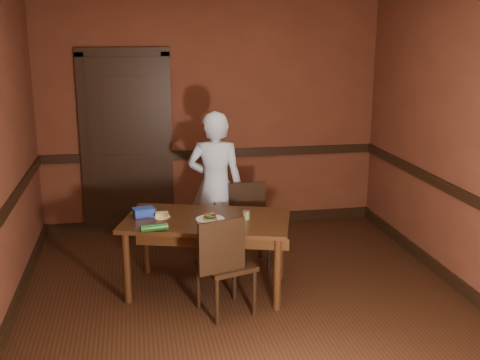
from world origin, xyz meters
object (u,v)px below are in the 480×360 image
object	(u,v)px
dining_table	(207,255)
sandwich_plate	(210,219)
food_tub	(144,212)
person	(215,186)
cheese_saucer	(162,215)
sauce_jar	(246,215)
chair_far	(249,226)
chair_near	(226,263)

from	to	relation	value
dining_table	sandwich_plate	size ratio (longest dim) A/B	5.75
sandwich_plate	food_tub	bearing A→B (deg)	158.72
person	cheese_saucer	world-z (taller)	person
dining_table	food_tub	distance (m)	0.70
sandwich_plate	sauce_jar	size ratio (longest dim) A/B	3.35
chair_far	cheese_saucer	world-z (taller)	chair_far
dining_table	sauce_jar	bearing A→B (deg)	3.46
chair_near	cheese_saucer	world-z (taller)	chair_near
cheese_saucer	chair_near	bearing A→B (deg)	-49.00
dining_table	person	world-z (taller)	person
sandwich_plate	food_tub	distance (m)	0.62
chair_near	sandwich_plate	size ratio (longest dim) A/B	3.43
sandwich_plate	cheese_saucer	world-z (taller)	sandwich_plate
dining_table	sandwich_plate	world-z (taller)	sandwich_plate
chair_far	sauce_jar	size ratio (longest dim) A/B	10.81
chair_near	sauce_jar	distance (m)	0.54
chair_near	food_tub	bearing A→B (deg)	-62.43
sandwich_plate	chair_near	bearing A→B (deg)	-79.07
chair_far	sandwich_plate	distance (m)	0.81
dining_table	sauce_jar	world-z (taller)	sauce_jar
chair_near	sauce_jar	xyz separation A→B (m)	(0.25, 0.39, 0.29)
sauce_jar	food_tub	xyz separation A→B (m)	(-0.91, 0.24, 0.00)
sauce_jar	food_tub	distance (m)	0.94
chair_near	chair_far	bearing A→B (deg)	-130.66
person	sandwich_plate	bearing A→B (deg)	93.10
chair_far	person	xyz separation A→B (m)	(-0.31, 0.28, 0.36)
chair_near	cheese_saucer	xyz separation A→B (m)	(-0.50, 0.57, 0.27)
sauce_jar	cheese_saucer	size ratio (longest dim) A/B	0.50
chair_far	chair_near	bearing A→B (deg)	-114.63
cheese_saucer	food_tub	distance (m)	0.17
person	sandwich_plate	world-z (taller)	person
sandwich_plate	sauce_jar	xyz separation A→B (m)	(0.32, -0.02, 0.02)
dining_table	chair_near	xyz separation A→B (m)	(0.10, -0.47, 0.10)
dining_table	sandwich_plate	xyz separation A→B (m)	(0.02, -0.06, 0.37)
person	cheese_saucer	bearing A→B (deg)	63.74
chair_near	food_tub	world-z (taller)	chair_near
sandwich_plate	cheese_saucer	xyz separation A→B (m)	(-0.42, 0.17, 0.00)
chair_far	food_tub	bearing A→B (deg)	-164.18
cheese_saucer	chair_far	bearing A→B (deg)	24.68
person	cheese_saucer	xyz separation A→B (m)	(-0.59, -0.69, -0.07)
person	sauce_jar	bearing A→B (deg)	114.22
chair_far	sauce_jar	xyz separation A→B (m)	(-0.15, -0.60, 0.32)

